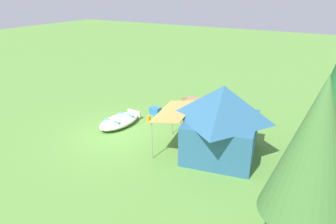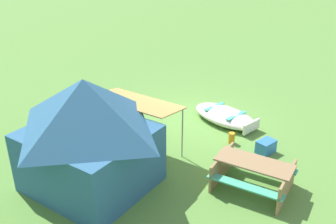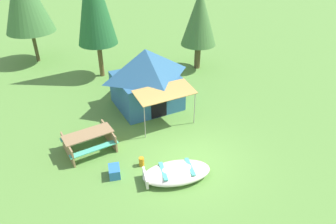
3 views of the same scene
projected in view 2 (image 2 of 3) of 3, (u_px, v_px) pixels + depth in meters
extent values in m
plane|color=#598D3A|center=(192.00, 122.00, 13.03)|extent=(80.00, 80.00, 0.00)
ellipsoid|color=silver|center=(225.00, 116.00, 12.92)|extent=(2.46, 1.35, 0.44)
ellipsoid|color=#4F4E47|center=(225.00, 115.00, 12.90)|extent=(2.26, 1.20, 0.16)
cube|color=#40B39A|center=(214.00, 107.00, 13.16)|extent=(0.19, 0.93, 0.04)
cube|color=#40B39A|center=(236.00, 116.00, 12.52)|extent=(0.19, 0.93, 0.04)
cube|color=silver|center=(251.00, 127.00, 12.17)|extent=(0.13, 0.78, 0.34)
cube|color=#2C6086|center=(90.00, 158.00, 9.51)|extent=(3.20, 3.02, 1.55)
pyramid|color=#2C6086|center=(85.00, 105.00, 8.90)|extent=(3.46, 3.27, 1.29)
cube|color=black|center=(124.00, 141.00, 10.52)|extent=(0.75, 0.17, 1.24)
cube|color=tan|center=(137.00, 102.00, 10.56)|extent=(2.68, 1.63, 0.19)
cylinder|color=gray|center=(118.00, 113.00, 11.90)|extent=(0.04, 0.04, 1.47)
cylinder|color=gray|center=(182.00, 134.00, 10.71)|extent=(0.04, 0.04, 1.47)
cube|color=#95774D|center=(254.00, 163.00, 9.36)|extent=(1.99, 1.19, 0.04)
cube|color=#48BC91|center=(261.00, 162.00, 9.96)|extent=(1.87, 0.72, 0.04)
cube|color=#48BC91|center=(245.00, 186.00, 9.03)|extent=(1.87, 0.72, 0.04)
cube|color=#95774D|center=(287.00, 186.00, 9.14)|extent=(0.42, 1.41, 0.73)
cube|color=#95774D|center=(222.00, 166.00, 9.90)|extent=(0.42, 1.41, 0.73)
cube|color=#2E73BC|center=(266.00, 147.00, 11.15)|extent=(0.42, 0.57, 0.38)
cylinder|color=orange|center=(232.00, 138.00, 11.65)|extent=(0.23, 0.23, 0.34)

